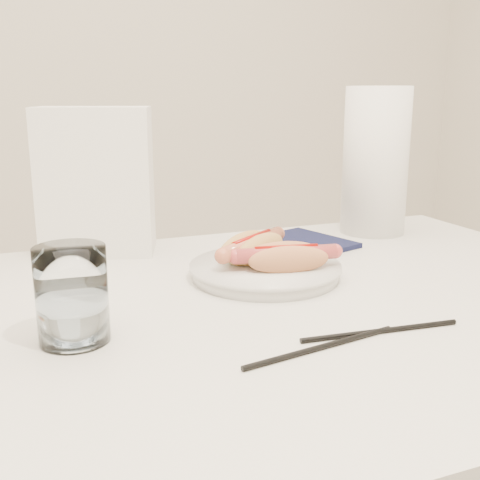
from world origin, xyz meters
name	(u,v)px	position (x,y,z in m)	size (l,w,h in m)	color
table	(254,342)	(0.00, 0.00, 0.69)	(1.20, 0.80, 0.75)	silver
plate	(265,272)	(0.06, 0.09, 0.76)	(0.23, 0.23, 0.02)	silver
hotdog_left	(252,248)	(0.05, 0.13, 0.79)	(0.15, 0.13, 0.05)	tan
hotdog_right	(286,258)	(0.08, 0.06, 0.79)	(0.16, 0.08, 0.04)	#D48452
water_glass	(72,295)	(-0.24, -0.04, 0.81)	(0.08, 0.08, 0.11)	silver
chopstick_near	(321,347)	(0.01, -0.17, 0.75)	(0.01, 0.01, 0.21)	black
chopstick_far	(381,331)	(0.10, -0.16, 0.75)	(0.01, 0.01, 0.21)	black
napkin_box	(96,181)	(-0.15, 0.35, 0.88)	(0.19, 0.11, 0.26)	white
navy_napkin	(298,244)	(0.20, 0.25, 0.75)	(0.17, 0.17, 0.01)	#101433
paper_towel_roll	(375,161)	(0.39, 0.30, 0.90)	(0.13, 0.13, 0.29)	white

